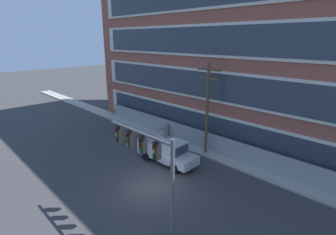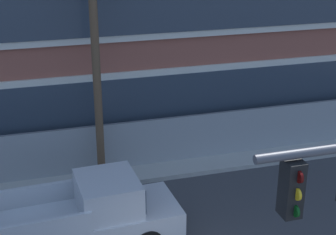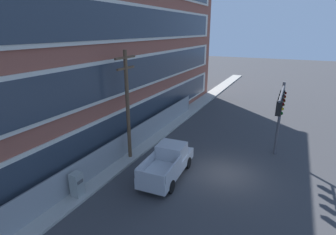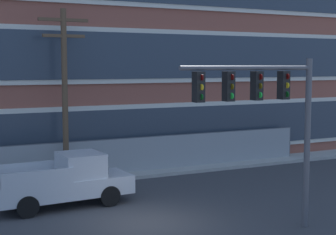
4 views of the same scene
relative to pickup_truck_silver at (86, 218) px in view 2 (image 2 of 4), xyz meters
name	(u,v)px [view 2 (image 2 of 4)]	position (x,y,z in m)	size (l,w,h in m)	color
sidewalk_building_side	(125,171)	(1.86, 3.94, -0.87)	(80.00, 1.81, 0.16)	#9E9B93
chain_link_fence	(73,153)	(0.12, 4.13, 0.00)	(28.31, 0.06, 1.86)	gray
pickup_truck_silver	(86,218)	(0.00, 0.00, 0.00)	(5.38, 2.20, 2.01)	#B2B5BA
utility_pole_near_corner	(96,57)	(0.99, 3.61, 3.41)	(2.24, 0.26, 7.90)	brown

